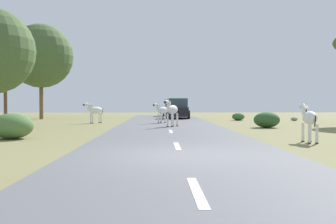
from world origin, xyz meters
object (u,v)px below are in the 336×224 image
Objects in this scene: zebra_1 at (95,111)px; bush_2 at (12,126)px; car_1 at (173,108)px; bush_4 at (267,120)px; zebra_4 at (309,118)px; zebra_2 at (162,111)px; tree_2 at (5,59)px; car_0 at (178,109)px; rock_3 at (294,119)px; zebra_0 at (172,110)px; bush_0 at (238,117)px; tree_3 at (41,56)px.

zebra_1 reaches higher than bush_2.
car_1 reaches higher than bush_4.
zebra_1 is 0.88× the size of bush_2.
car_1 is at bearing 101.06° from zebra_4.
zebra_2 is 0.17× the size of tree_2.
car_1 is at bearing -83.06° from car_0.
zebra_2 is at bearing -158.91° from rock_3.
zebra_0 reaches higher than zebra_4.
zebra_2 is (4.60, -0.63, 0.01)m from zebra_1.
bush_0 is (1.06, 16.61, -0.56)m from zebra_4.
zebra_0 is 16.34m from tree_3.
rock_3 is (10.41, 4.02, -0.72)m from zebra_2.
bush_4 is (5.34, -0.28, -0.56)m from zebra_0.
bush_4 is (4.35, -11.93, -0.41)m from car_0.
bush_0 is (4.59, -3.25, -0.55)m from car_0.
car_0 reaches higher than bush_2.
zebra_0 is 9.24m from bush_2.
zebra_1 is 0.33× the size of car_0.
bush_2 is (-1.32, -11.15, -0.37)m from zebra_1.
bush_0 is (16.45, -2.97, -5.12)m from tree_3.
tree_3 is (-11.86, -0.27, 4.57)m from car_0.
bush_2 reaches higher than bush_4.
car_1 is (-0.25, 5.60, 0.00)m from car_0.
car_0 is (6.11, 7.12, -0.02)m from zebra_1.
tree_3 is 20.57m from bush_4.
car_0 is (-3.53, 19.86, -0.01)m from zebra_4.
zebra_4 is 1.04× the size of bush_4.
car_1 is at bearing -62.37° from zebra_1.
zebra_0 is 1.60× the size of bush_0.
bush_4 is 9.38m from rock_3.
zebra_1 is 9.38m from car_0.
zebra_0 reaches higher than rock_3.
car_0 is 7.78× the size of rock_3.
zebra_0 is 9.37m from zebra_4.
zebra_4 is (9.64, -12.74, -0.01)m from zebra_1.
tree_2 is 6.45m from tree_3.
zebra_4 is (4.53, -8.20, -0.14)m from zebra_0.
zebra_4 is 0.92× the size of bush_2.
zebra_1 is 14.01m from car_1.
tree_3 reaches higher than car_0.
tree_3 is (-5.75, 6.85, 4.55)m from zebra_1.
zebra_1 is 10.03m from tree_3.
tree_3 is (-15.39, 19.58, 4.56)m from zebra_4.
tree_2 reaches higher than zebra_4.
zebra_2 reaches higher than bush_0.
tree_2 is at bearing -9.26° from car_0.
tree_2 is at bearing 161.09° from bush_0.
car_1 is at bearing 104.70° from bush_4.
rock_3 is at bearing -16.90° from tree_2.
zebra_1 reaches higher than bush_4.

